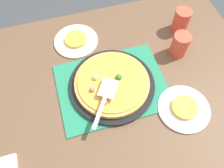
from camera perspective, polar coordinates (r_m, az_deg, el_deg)
The scene contains 12 objects.
ground_plane at distance 1.69m, azimuth 0.00°, elevation -13.07°, with size 8.00×8.00×0.00m, color #3D4247.
dining_table at distance 1.09m, azimuth 0.00°, elevation -3.37°, with size 1.40×1.00×0.75m.
placemat at distance 0.99m, azimuth 0.00°, elevation -0.49°, with size 0.48×0.36×0.01m, color #237F5B.
pizza_pan at distance 0.99m, azimuth 0.00°, elevation -0.20°, with size 0.38×0.38×0.01m, color black.
pizza at distance 0.97m, azimuth -0.05°, elevation 0.33°, with size 0.33×0.33×0.05m.
plate_near_left at distance 1.16m, azimuth -9.22°, elevation 10.87°, with size 0.22×0.22×0.01m, color white.
plate_far_right at distance 0.99m, azimuth 17.96°, elevation -6.04°, with size 0.22×0.22×0.01m, color white.
served_slice_left at distance 1.15m, azimuth -9.31°, elevation 11.30°, with size 0.11×0.11×0.02m, color gold.
served_slice_right at distance 0.98m, azimuth 18.16°, elevation -5.73°, with size 0.11×0.11×0.02m, color gold.
cup_near at distance 1.21m, azimuth 17.36°, elevation 15.33°, with size 0.08×0.08×0.12m, color #E04C38.
cup_corner at distance 1.10m, azimuth 17.04°, elevation 9.61°, with size 0.08×0.08×0.12m, color #E04C38.
pizza_server at distance 0.89m, azimuth -1.85°, elevation -3.64°, with size 0.16×0.22×0.01m.
Camera 1 is at (0.14, 0.47, 1.62)m, focal length 35.54 mm.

